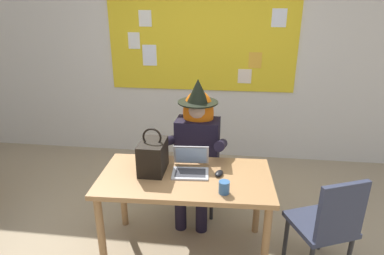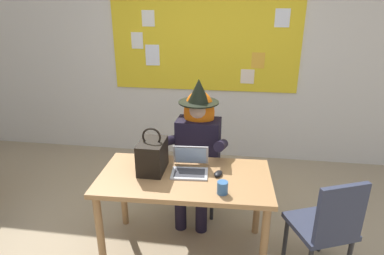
# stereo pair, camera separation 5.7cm
# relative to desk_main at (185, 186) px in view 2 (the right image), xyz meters

# --- Properties ---
(wall_back_bulletin) EXTENTS (6.76, 2.17, 2.87)m
(wall_back_bulletin) POSITION_rel_desk_main_xyz_m (-0.07, 1.99, 0.81)
(wall_back_bulletin) COLOR silver
(wall_back_bulletin) RESTS_ON ground
(desk_main) EXTENTS (1.41, 0.77, 0.73)m
(desk_main) POSITION_rel_desk_main_xyz_m (0.00, 0.00, 0.00)
(desk_main) COLOR #A37547
(desk_main) RESTS_ON ground
(chair_at_desk) EXTENTS (0.44, 0.44, 0.91)m
(chair_at_desk) POSITION_rel_desk_main_xyz_m (0.03, 0.72, -0.12)
(chair_at_desk) COLOR #2D3347
(chair_at_desk) RESTS_ON ground
(person_costumed) EXTENTS (0.61, 0.67, 1.38)m
(person_costumed) POSITION_rel_desk_main_xyz_m (0.02, 0.59, 0.15)
(person_costumed) COLOR black
(person_costumed) RESTS_ON ground
(laptop) EXTENTS (0.31, 0.30, 0.20)m
(laptop) POSITION_rel_desk_main_xyz_m (0.03, 0.08, 0.14)
(laptop) COLOR #B7B7BC
(laptop) RESTS_ON desk_main
(computer_mouse) EXTENTS (0.08, 0.12, 0.03)m
(computer_mouse) POSITION_rel_desk_main_xyz_m (0.27, 0.04, 0.11)
(computer_mouse) COLOR black
(computer_mouse) RESTS_ON desk_main
(handbag) EXTENTS (0.20, 0.30, 0.38)m
(handbag) POSITION_rel_desk_main_xyz_m (-0.27, 0.05, 0.23)
(handbag) COLOR black
(handbag) RESTS_ON desk_main
(coffee_mug) EXTENTS (0.08, 0.08, 0.09)m
(coffee_mug) POSITION_rel_desk_main_xyz_m (0.32, -0.21, 0.14)
(coffee_mug) COLOR #336099
(coffee_mug) RESTS_ON desk_main
(chair_extra_corner) EXTENTS (0.55, 0.55, 0.89)m
(chair_extra_corner) POSITION_rel_desk_main_xyz_m (1.10, -0.14, -0.14)
(chair_extra_corner) COLOR #2D3347
(chair_extra_corner) RESTS_ON ground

